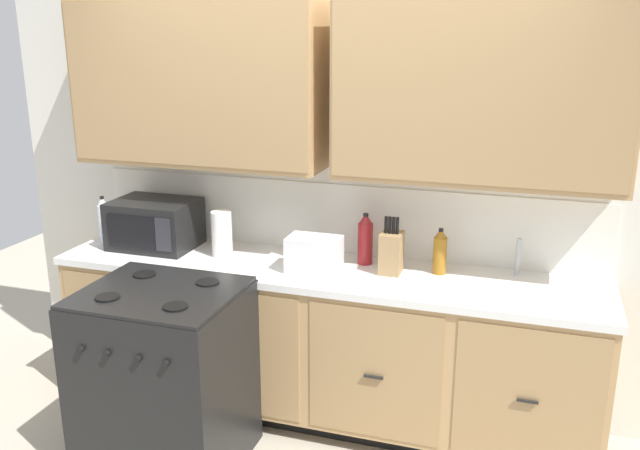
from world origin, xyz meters
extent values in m
plane|color=#B2A893|center=(0.00, 0.00, 0.00)|extent=(8.00, 8.00, 0.00)
cube|color=silver|center=(0.00, 0.62, 1.19)|extent=(4.17, 0.05, 2.38)
cube|color=white|center=(0.00, 0.60, 1.11)|extent=(2.97, 0.01, 0.40)
cube|color=tan|center=(-0.77, 0.43, 1.87)|extent=(1.44, 0.34, 0.92)
cube|color=#A58052|center=(-0.77, 0.26, 1.87)|extent=(1.41, 0.01, 0.86)
cube|color=tan|center=(0.77, 0.43, 1.87)|extent=(1.44, 0.34, 0.92)
cube|color=#A58052|center=(0.77, 0.26, 1.87)|extent=(1.41, 0.01, 0.86)
cube|color=black|center=(0.00, 0.33, 0.05)|extent=(2.91, 0.48, 0.10)
cube|color=tan|center=(0.00, 0.30, 0.48)|extent=(2.97, 0.60, 0.77)
cube|color=#A88354|center=(-1.11, 0.00, 0.48)|extent=(0.68, 0.01, 0.71)
cube|color=black|center=(-1.11, -0.02, 0.48)|extent=(0.10, 0.01, 0.01)
cube|color=#A88354|center=(-0.37, 0.00, 0.48)|extent=(0.68, 0.01, 0.71)
cube|color=black|center=(-0.37, -0.02, 0.48)|extent=(0.10, 0.01, 0.01)
cube|color=#A88354|center=(0.37, 0.00, 0.48)|extent=(0.68, 0.01, 0.71)
cube|color=black|center=(0.37, -0.02, 0.48)|extent=(0.10, 0.01, 0.01)
cube|color=#A88354|center=(1.11, 0.00, 0.48)|extent=(0.68, 0.01, 0.71)
cube|color=black|center=(1.11, -0.02, 0.48)|extent=(0.10, 0.01, 0.01)
cube|color=white|center=(0.00, 0.30, 0.89)|extent=(3.00, 0.63, 0.04)
cube|color=#A8AAAF|center=(1.01, 0.33, 0.89)|extent=(0.56, 0.38, 0.02)
cube|color=black|center=(-0.63, -0.33, 0.46)|extent=(0.76, 0.66, 0.92)
cube|color=black|center=(-0.63, -0.33, 0.93)|extent=(0.74, 0.65, 0.02)
cylinder|color=black|center=(-0.81, -0.49, 0.94)|extent=(0.12, 0.12, 0.01)
cylinder|color=black|center=(-0.45, -0.49, 0.94)|extent=(0.12, 0.12, 0.01)
cylinder|color=black|center=(-0.81, -0.17, 0.94)|extent=(0.12, 0.12, 0.01)
cylinder|color=black|center=(-0.45, -0.17, 0.94)|extent=(0.12, 0.12, 0.01)
cylinder|color=black|center=(-0.85, -0.67, 0.75)|extent=(0.03, 0.02, 0.03)
cylinder|color=black|center=(-0.71, -0.67, 0.75)|extent=(0.03, 0.02, 0.03)
cylinder|color=black|center=(-0.55, -0.67, 0.75)|extent=(0.03, 0.02, 0.03)
cylinder|color=black|center=(-0.41, -0.67, 0.75)|extent=(0.03, 0.02, 0.03)
cube|color=black|center=(-1.05, 0.35, 1.05)|extent=(0.48, 0.36, 0.28)
cube|color=black|center=(-1.09, 0.17, 1.05)|extent=(0.31, 0.01, 0.19)
cube|color=#28282D|center=(-0.89, 0.17, 1.05)|extent=(0.10, 0.01, 0.19)
cube|color=white|center=(-0.02, 0.23, 1.00)|extent=(0.28, 0.18, 0.19)
cube|color=black|center=(-0.07, 0.23, 1.10)|extent=(0.02, 0.13, 0.01)
cube|color=black|center=(0.03, 0.23, 1.10)|extent=(0.02, 0.13, 0.01)
cube|color=#9C794E|center=(0.37, 0.34, 1.02)|extent=(0.11, 0.14, 0.22)
cylinder|color=black|center=(0.34, 0.33, 1.17)|extent=(0.02, 0.02, 0.09)
cylinder|color=black|center=(0.36, 0.33, 1.17)|extent=(0.02, 0.02, 0.09)
cylinder|color=black|center=(0.38, 0.33, 1.17)|extent=(0.02, 0.02, 0.09)
cylinder|color=black|center=(0.40, 0.33, 1.17)|extent=(0.02, 0.02, 0.09)
cylinder|color=#B2B5BA|center=(1.01, 0.51, 1.01)|extent=(0.02, 0.02, 0.20)
cylinder|color=white|center=(-0.60, 0.32, 1.04)|extent=(0.12, 0.12, 0.26)
cylinder|color=silver|center=(-1.38, 0.32, 1.03)|extent=(0.07, 0.07, 0.23)
cone|color=silver|center=(-1.38, 0.32, 1.17)|extent=(0.06, 0.06, 0.06)
cylinder|color=black|center=(-1.38, 0.32, 1.19)|extent=(0.02, 0.02, 0.02)
cylinder|color=maroon|center=(0.20, 0.44, 1.02)|extent=(0.08, 0.08, 0.23)
cone|color=maroon|center=(0.20, 0.44, 1.17)|extent=(0.07, 0.07, 0.06)
cylinder|color=black|center=(0.20, 0.44, 1.19)|extent=(0.03, 0.03, 0.02)
cylinder|color=#9E6619|center=(0.62, 0.41, 1.01)|extent=(0.07, 0.07, 0.20)
cone|color=#9E6619|center=(0.62, 0.41, 1.13)|extent=(0.06, 0.06, 0.05)
cylinder|color=black|center=(0.62, 0.41, 1.15)|extent=(0.02, 0.02, 0.02)
camera|label=1|loc=(1.06, -3.00, 2.17)|focal=38.09mm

